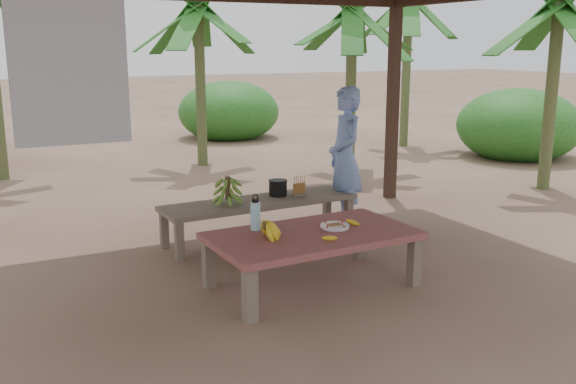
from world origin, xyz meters
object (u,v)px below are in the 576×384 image
ripe_banana_bunch (264,229)px  work_table (312,240)px  plate (335,226)px  bench (260,205)px  woman (345,158)px  cooking_pot (278,188)px  water_flask (255,215)px

ripe_banana_bunch → work_table: bearing=-4.2°
plate → bench: bearing=93.0°
woman → work_table: bearing=-26.4°
work_table → ripe_banana_bunch: size_ratio=6.87×
ripe_banana_bunch → cooking_pot: size_ratio=1.32×
work_table → ripe_banana_bunch: (-0.45, 0.03, 0.15)m
water_flask → cooking_pot: water_flask is taller
bench → plate: bearing=-89.9°
bench → cooking_pot: size_ratio=10.95×
cooking_pot → woman: woman is taller
ripe_banana_bunch → cooking_pot: bearing=60.5°
ripe_banana_bunch → plate: (0.70, -0.00, -0.06)m
water_flask → woman: (1.69, 1.23, 0.19)m
bench → cooking_pot: 0.32m
plate → woman: size_ratio=0.16×
bench → water_flask: (-0.58, -1.20, 0.24)m
water_flask → cooking_pot: 1.56m
bench → water_flask: 1.35m
ripe_banana_bunch → woman: size_ratio=0.16×
bench → water_flask: bearing=-118.7°
work_table → water_flask: size_ratio=5.64×
bench → woman: size_ratio=1.34×
plate → water_flask: (-0.66, 0.28, 0.12)m
work_table → bench: work_table is taller
ripe_banana_bunch → woman: bearing=41.1°
work_table → plate: size_ratio=6.98×
cooking_pot → woman: (0.84, -0.07, 0.29)m
work_table → ripe_banana_bunch: 0.48m
bench → cooking_pot: cooking_pot is taller
work_table → cooking_pot: 1.68m
work_table → cooking_pot: (0.44, 1.61, 0.10)m
work_table → plate: bearing=4.7°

